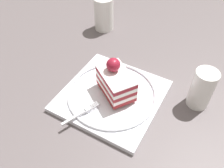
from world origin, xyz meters
TOP-DOWN VIEW (x-y plane):
  - ground_plane at (0.00, 0.00)m, footprint 2.40×2.40m
  - dessert_plate at (0.03, -0.03)m, footprint 0.27×0.27m
  - cake_slice at (0.02, -0.02)m, footprint 0.10×0.12m
  - fork at (0.12, -0.04)m, footprint 0.10×0.04m
  - drink_glass_near at (-0.09, 0.16)m, footprint 0.05×0.05m
  - drink_glass_far at (-0.22, -0.24)m, footprint 0.07×0.07m

SIDE VIEW (x-z plane):
  - ground_plane at x=0.00m, z-range 0.00..0.00m
  - dessert_plate at x=0.03m, z-range 0.00..0.02m
  - fork at x=0.12m, z-range 0.02..0.03m
  - drink_glass_near at x=-0.09m, z-range -0.01..0.10m
  - drink_glass_far at x=-0.22m, z-range -0.01..0.11m
  - cake_slice at x=0.02m, z-range 0.01..0.10m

